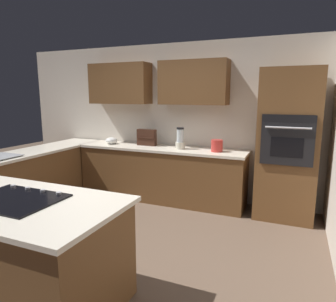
{
  "coord_description": "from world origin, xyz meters",
  "views": [
    {
      "loc": [
        -1.95,
        2.8,
        1.76
      ],
      "look_at": [
        -0.38,
        -0.9,
        1.01
      ],
      "focal_mm": 32.5,
      "sensor_mm": 36.0,
      "label": 1
    }
  ],
  "objects_px": {
    "blender": "(180,140)",
    "kettle": "(217,146)",
    "mixing_bowl": "(111,141)",
    "cooktop": "(14,199)",
    "wall_oven": "(287,145)",
    "spice_rack": "(147,137)"
  },
  "relations": [
    {
      "from": "spice_rack",
      "to": "kettle",
      "type": "bearing_deg",
      "value": 175.47
    },
    {
      "from": "cooktop",
      "to": "spice_rack",
      "type": "xyz_separation_m",
      "value": [
        0.23,
        -2.89,
        0.13
      ]
    },
    {
      "from": "blender",
      "to": "mixing_bowl",
      "type": "relative_size",
      "value": 1.64
    },
    {
      "from": "cooktop",
      "to": "kettle",
      "type": "distance_m",
      "value": 2.97
    },
    {
      "from": "cooktop",
      "to": "blender",
      "type": "distance_m",
      "value": 2.82
    },
    {
      "from": "spice_rack",
      "to": "kettle",
      "type": "relative_size",
      "value": 1.83
    },
    {
      "from": "kettle",
      "to": "cooktop",
      "type": "bearing_deg",
      "value": 70.01
    },
    {
      "from": "kettle",
      "to": "spice_rack",
      "type": "bearing_deg",
      "value": -4.53
    },
    {
      "from": "mixing_bowl",
      "to": "cooktop",
      "type": "bearing_deg",
      "value": 107.59
    },
    {
      "from": "cooktop",
      "to": "blender",
      "type": "xyz_separation_m",
      "value": [
        -0.42,
        -2.79,
        0.14
      ]
    },
    {
      "from": "kettle",
      "to": "wall_oven",
      "type": "bearing_deg",
      "value": -179.13
    },
    {
      "from": "wall_oven",
      "to": "kettle",
      "type": "xyz_separation_m",
      "value": [
        1.0,
        0.02,
        -0.07
      ]
    },
    {
      "from": "cooktop",
      "to": "mixing_bowl",
      "type": "distance_m",
      "value": 2.93
    },
    {
      "from": "mixing_bowl",
      "to": "wall_oven",
      "type": "bearing_deg",
      "value": -179.7
    },
    {
      "from": "mixing_bowl",
      "to": "blender",
      "type": "bearing_deg",
      "value": 180.0
    },
    {
      "from": "kettle",
      "to": "mixing_bowl",
      "type": "bearing_deg",
      "value": 0.0
    },
    {
      "from": "blender",
      "to": "kettle",
      "type": "distance_m",
      "value": 0.6
    },
    {
      "from": "cooktop",
      "to": "kettle",
      "type": "xyz_separation_m",
      "value": [
        -1.02,
        -2.79,
        0.08
      ]
    },
    {
      "from": "cooktop",
      "to": "kettle",
      "type": "height_order",
      "value": "kettle"
    },
    {
      "from": "spice_rack",
      "to": "cooktop",
      "type": "bearing_deg",
      "value": 94.64
    },
    {
      "from": "wall_oven",
      "to": "spice_rack",
      "type": "distance_m",
      "value": 2.25
    },
    {
      "from": "mixing_bowl",
      "to": "kettle",
      "type": "xyz_separation_m",
      "value": [
        -1.9,
        0.0,
        0.03
      ]
    }
  ]
}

